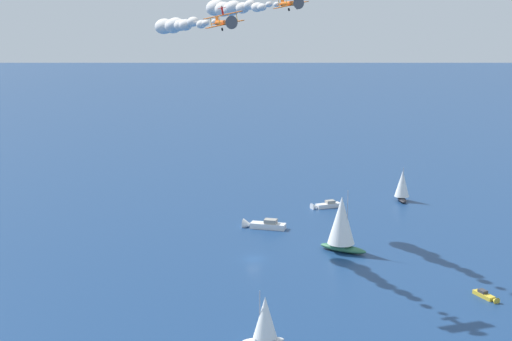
{
  "coord_description": "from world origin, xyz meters",
  "views": [
    {
      "loc": [
        -3.46,
        129.85,
        44.58
      ],
      "look_at": [
        -0.43,
        0.82,
        18.25
      ],
      "focal_mm": 47.77,
      "sensor_mm": 36.0,
      "label": 1
    }
  ],
  "objects": [
    {
      "name": "sailboat_inshore",
      "position": [
        -2.58,
        37.65,
        3.73
      ],
      "size": [
        6.54,
        4.02,
        8.16
      ],
      "color": "white",
      "rests_on": "ground_plane"
    },
    {
      "name": "marker_buoy",
      "position": [
        -20.72,
        -35.26,
        0.39
      ],
      "size": [
        1.1,
        1.1,
        2.1
      ],
      "color": "orange",
      "rests_on": "ground_plane"
    },
    {
      "name": "sailboat_far_port",
      "position": [
        -17.91,
        -5.29,
        6.0
      ],
      "size": [
        10.24,
        7.89,
        13.15
      ],
      "color": "#33704C",
      "rests_on": "ground_plane"
    },
    {
      "name": "sailboat_far_stbd",
      "position": [
        -38.48,
        -48.72,
        4.24
      ],
      "size": [
        3.98,
        7.21,
        9.29
      ],
      "color": "black",
      "rests_on": "ground_plane"
    },
    {
      "name": "motorboat_near_centre",
      "position": [
        -40.25,
        19.71,
        0.41
      ],
      "size": [
        3.45,
        5.29,
        1.51
      ],
      "color": "gold",
      "rests_on": "ground_plane"
    },
    {
      "name": "motorboat_trailing",
      "position": [
        -17.16,
        -40.78,
        0.64
      ],
      "size": [
        8.28,
        5.16,
        2.36
      ],
      "color": "white",
      "rests_on": "ground_plane"
    },
    {
      "name": "smoke_trail_wingman",
      "position": [
        17.04,
        -16.11,
        45.96
      ],
      "size": [
        17.35,
        28.62,
        4.08
      ],
      "color": "silver"
    },
    {
      "name": "biplane_wingman",
      "position": [
        5.01,
        7.1,
        46.32
      ],
      "size": [
        7.17,
        7.09,
        3.68
      ],
      "color": "orange"
    },
    {
      "name": "wingwalker_wingman",
      "position": [
        5.38,
        7.31,
        48.43
      ],
      "size": [
        1.36,
        0.76,
        1.53
      ],
      "color": "red"
    },
    {
      "name": "ground_plane",
      "position": [
        0.0,
        0.0,
        0.0
      ],
      "size": [
        2000.0,
        2000.0,
        0.0
      ],
      "primitive_type": "plane",
      "color": "navy"
    },
    {
      "name": "biplane_lead",
      "position": [
        -6.93,
        -3.27,
        50.02
      ],
      "size": [
        7.17,
        7.09,
        3.68
      ],
      "color": "orange"
    },
    {
      "name": "motorboat_offshore",
      "position": [
        -1.33,
        -21.87,
        0.79
      ],
      "size": [
        10.36,
        4.98,
        2.91
      ],
      "color": "white",
      "rests_on": "ground_plane"
    },
    {
      "name": "smoke_trail_lead",
      "position": [
        6.4,
        -28.97,
        49.94
      ],
      "size": [
        18.92,
        32.14,
        4.72
      ],
      "color": "silver"
    }
  ]
}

